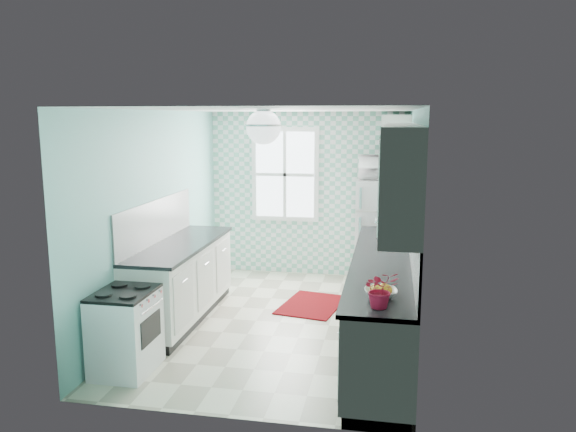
% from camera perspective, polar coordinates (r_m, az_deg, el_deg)
% --- Properties ---
extents(floor, '(3.00, 4.40, 0.02)m').
position_cam_1_polar(floor, '(6.83, -0.81, -10.82)').
color(floor, beige).
rests_on(floor, ground).
extents(ceiling, '(3.00, 4.40, 0.02)m').
position_cam_1_polar(ceiling, '(6.38, -0.87, 10.84)').
color(ceiling, white).
rests_on(ceiling, wall_back).
extents(wall_back, '(3.00, 0.02, 2.50)m').
position_cam_1_polar(wall_back, '(8.64, 2.05, 2.24)').
color(wall_back, '#79C3B9').
rests_on(wall_back, floor).
extents(wall_front, '(3.00, 0.02, 2.50)m').
position_cam_1_polar(wall_front, '(4.39, -6.54, -5.49)').
color(wall_front, '#79C3B9').
rests_on(wall_front, floor).
extents(wall_left, '(0.02, 4.40, 2.50)m').
position_cam_1_polar(wall_left, '(6.94, -13.16, 0.06)').
color(wall_left, '#79C3B9').
rests_on(wall_left, floor).
extents(wall_right, '(0.02, 4.40, 2.50)m').
position_cam_1_polar(wall_right, '(6.37, 12.61, -0.80)').
color(wall_right, '#79C3B9').
rests_on(wall_right, floor).
extents(accent_wall, '(3.00, 0.01, 2.50)m').
position_cam_1_polar(accent_wall, '(8.61, 2.03, 2.22)').
color(accent_wall, '#75C0A6').
rests_on(accent_wall, wall_back).
extents(window, '(1.04, 0.05, 1.44)m').
position_cam_1_polar(window, '(8.61, -0.30, 4.24)').
color(window, white).
rests_on(window, wall_back).
extents(backsplash_right, '(0.02, 3.60, 0.51)m').
position_cam_1_polar(backsplash_right, '(5.99, 12.51, -2.03)').
color(backsplash_right, white).
rests_on(backsplash_right, wall_right).
extents(backsplash_left, '(0.02, 2.15, 0.51)m').
position_cam_1_polar(backsplash_left, '(6.87, -13.22, -0.51)').
color(backsplash_left, white).
rests_on(backsplash_left, wall_left).
extents(upper_cabinets_right, '(0.33, 3.20, 0.90)m').
position_cam_1_polar(upper_cabinets_right, '(5.68, 11.29, 4.58)').
color(upper_cabinets_right, silver).
rests_on(upper_cabinets_right, wall_right).
extents(upper_cabinet_fridge, '(0.40, 0.74, 0.40)m').
position_cam_1_polar(upper_cabinet_fridge, '(8.09, 10.94, 8.65)').
color(upper_cabinet_fridge, silver).
rests_on(upper_cabinet_fridge, wall_right).
extents(ceiling_light, '(0.34, 0.34, 0.35)m').
position_cam_1_polar(ceiling_light, '(5.60, -2.50, 9.03)').
color(ceiling_light, silver).
rests_on(ceiling_light, ceiling).
extents(base_cabinets_right, '(0.60, 3.60, 0.90)m').
position_cam_1_polar(base_cabinets_right, '(6.18, 9.54, -8.71)').
color(base_cabinets_right, white).
rests_on(base_cabinets_right, floor).
extents(countertop_right, '(0.63, 3.60, 0.04)m').
position_cam_1_polar(countertop_right, '(6.04, 9.53, -4.49)').
color(countertop_right, black).
rests_on(countertop_right, base_cabinets_right).
extents(base_cabinets_left, '(0.60, 2.15, 0.90)m').
position_cam_1_polar(base_cabinets_left, '(6.94, -10.78, -6.65)').
color(base_cabinets_left, white).
rests_on(base_cabinets_left, floor).
extents(countertop_left, '(0.63, 2.15, 0.04)m').
position_cam_1_polar(countertop_left, '(6.81, -10.79, -2.87)').
color(countertop_left, black).
rests_on(countertop_left, base_cabinets_left).
extents(fridge, '(0.67, 0.67, 1.55)m').
position_cam_1_polar(fridge, '(8.22, 9.28, -1.66)').
color(fridge, white).
rests_on(fridge, floor).
extents(stove, '(0.52, 0.65, 0.78)m').
position_cam_1_polar(stove, '(5.69, -16.17, -11.07)').
color(stove, silver).
rests_on(stove, floor).
extents(sink, '(0.45, 0.38, 0.53)m').
position_cam_1_polar(sink, '(7.15, 9.87, -2.12)').
color(sink, silver).
rests_on(sink, countertop_right).
extents(rug, '(0.88, 1.12, 0.02)m').
position_cam_1_polar(rug, '(7.40, 2.44, -8.99)').
color(rug, maroon).
rests_on(rug, floor).
extents(dish_towel, '(0.11, 0.24, 0.38)m').
position_cam_1_polar(dish_towel, '(7.05, 7.15, -6.01)').
color(dish_towel, '#49ABA8').
rests_on(dish_towel, base_cabinets_right).
extents(fruit_bowl, '(0.30, 0.30, 0.07)m').
position_cam_1_polar(fruit_bowl, '(4.79, 9.42, -7.70)').
color(fruit_bowl, white).
rests_on(fruit_bowl, countertop_right).
extents(potted_plant, '(0.34, 0.31, 0.30)m').
position_cam_1_polar(potted_plant, '(4.49, 9.39, -7.35)').
color(potted_plant, '#B41534').
rests_on(potted_plant, countertop_right).
extents(soap_bottle, '(0.09, 0.10, 0.19)m').
position_cam_1_polar(soap_bottle, '(7.14, 10.26, -1.32)').
color(soap_bottle, '#95AEB4').
rests_on(soap_bottle, countertop_right).
extents(microwave, '(0.62, 0.44, 0.33)m').
position_cam_1_polar(microwave, '(8.09, 9.47, 4.87)').
color(microwave, silver).
rests_on(microwave, fridge).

